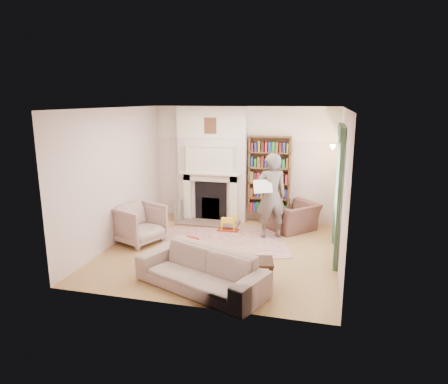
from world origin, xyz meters
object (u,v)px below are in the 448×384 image
(bookcase, at_px, (269,175))
(coffee_table, at_px, (251,273))
(sofa, at_px, (201,270))
(man_reading, at_px, (271,196))
(armchair_left, at_px, (139,224))
(paraffin_heater, at_px, (178,210))
(rocking_horse, at_px, (228,222))
(armchair_reading, at_px, (293,217))

(bookcase, distance_m, coffee_table, 3.65)
(sofa, distance_m, man_reading, 2.88)
(armchair_left, xyz_separation_m, sofa, (1.90, -1.71, -0.09))
(coffee_table, bearing_deg, sofa, -171.10)
(paraffin_heater, height_order, rocking_horse, paraffin_heater)
(armchair_reading, bearing_deg, rocking_horse, -28.53)
(armchair_left, relative_size, sofa, 0.41)
(bookcase, distance_m, man_reading, 1.13)
(armchair_left, xyz_separation_m, coffee_table, (2.66, -1.43, -0.18))
(sofa, bearing_deg, coffee_table, 42.90)
(armchair_reading, bearing_deg, man_reading, 7.14)
(coffee_table, distance_m, rocking_horse, 2.77)
(bookcase, xyz_separation_m, armchair_reading, (0.64, -0.48, -0.85))
(bookcase, relative_size, man_reading, 0.99)
(rocking_horse, bearing_deg, coffee_table, -72.45)
(coffee_table, height_order, paraffin_heater, paraffin_heater)
(armchair_reading, distance_m, rocking_horse, 1.51)
(bookcase, distance_m, armchair_left, 3.30)
(armchair_reading, bearing_deg, paraffin_heater, -46.31)
(armchair_reading, xyz_separation_m, man_reading, (-0.45, -0.60, 0.61))
(bookcase, distance_m, rocking_horse, 1.55)
(armchair_left, bearing_deg, sofa, -109.13)
(coffee_table, relative_size, paraffin_heater, 1.27)
(coffee_table, bearing_deg, man_reading, 79.13)
(armchair_left, height_order, man_reading, man_reading)
(armchair_left, relative_size, rocking_horse, 1.83)
(armchair_left, distance_m, man_reading, 2.87)
(armchair_left, height_order, coffee_table, armchair_left)
(man_reading, bearing_deg, coffee_table, 65.66)
(bookcase, bearing_deg, armchair_reading, -36.74)
(sofa, distance_m, coffee_table, 0.82)
(bookcase, xyz_separation_m, armchair_left, (-2.44, -2.08, -0.77))
(man_reading, height_order, coffee_table, man_reading)
(armchair_reading, distance_m, armchair_left, 3.48)
(sofa, xyz_separation_m, coffee_table, (0.76, 0.28, -0.09))
(man_reading, bearing_deg, sofa, 49.93)
(man_reading, bearing_deg, armchair_reading, -151.81)
(man_reading, distance_m, rocking_horse, 1.23)
(paraffin_heater, relative_size, rocking_horse, 1.13)
(bookcase, height_order, paraffin_heater, bookcase)
(sofa, height_order, rocking_horse, sofa)
(coffee_table, height_order, rocking_horse, coffee_table)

